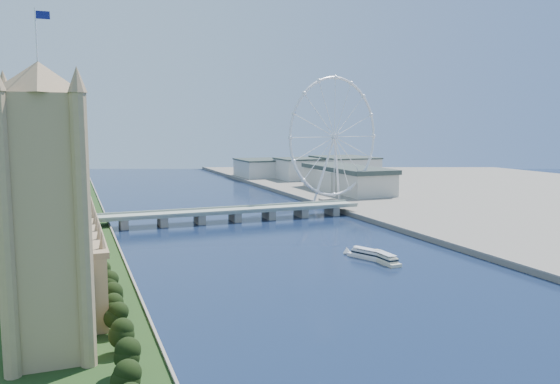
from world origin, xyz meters
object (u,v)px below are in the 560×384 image
tour_boat_near (367,258)px  victoria_tower (45,203)px  london_eye (335,137)px  tour_boat_far (384,263)px

tour_boat_near → victoria_tower: bearing=-175.6°
victoria_tower → london_eye: london_eye is taller
london_eye → tour_boat_near: london_eye is taller
london_eye → tour_boat_far: (-79.08, -221.57, -67.52)m
victoria_tower → tour_boat_near: (172.08, 91.04, -54.49)m
london_eye → tour_boat_near: 234.79m
victoria_tower → tour_boat_far: (175.90, 78.51, -54.49)m
victoria_tower → tour_boat_far: size_ratio=3.92×
tour_boat_far → london_eye: bearing=69.0°
victoria_tower → london_eye: size_ratio=0.90×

